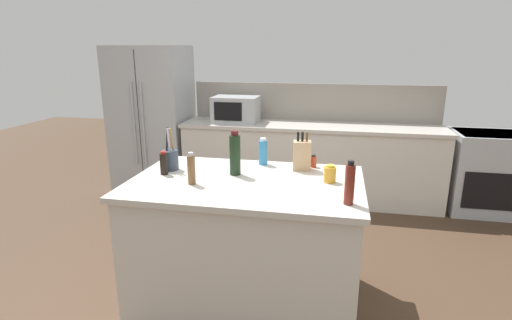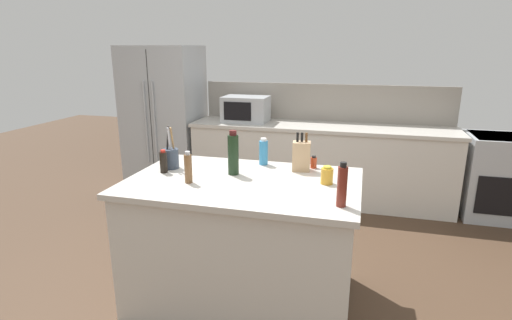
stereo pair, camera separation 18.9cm
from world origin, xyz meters
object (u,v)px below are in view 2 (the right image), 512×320
(range_oven, at_px, (501,177))
(wine_bottle, at_px, (233,154))
(dish_soap_bottle, at_px, (263,152))
(vinegar_bottle, at_px, (342,186))
(utensil_crock, at_px, (171,158))
(microwave, at_px, (246,109))
(pepper_grinder, at_px, (188,168))
(knife_block, at_px, (301,156))
(spice_jar_paprika, at_px, (314,162))
(refrigerator, at_px, (165,118))
(soy_sauce_bottle, at_px, (164,162))
(honey_jar, at_px, (327,176))

(range_oven, bearing_deg, wine_bottle, -138.91)
(wine_bottle, bearing_deg, dish_soap_bottle, 63.58)
(range_oven, bearing_deg, vinegar_bottle, -122.48)
(utensil_crock, distance_m, wine_bottle, 0.51)
(microwave, xyz_separation_m, pepper_grinder, (0.29, -2.35, -0.05))
(knife_block, distance_m, wine_bottle, 0.51)
(spice_jar_paprika, bearing_deg, vinegar_bottle, -70.87)
(dish_soap_bottle, bearing_deg, vinegar_bottle, -48.09)
(refrigerator, xyz_separation_m, vinegar_bottle, (2.47, -2.56, 0.14))
(vinegar_bottle, bearing_deg, pepper_grinder, 171.31)
(refrigerator, xyz_separation_m, wine_bottle, (1.67, -2.14, 0.16))
(soy_sauce_bottle, height_order, honey_jar, soy_sauce_bottle)
(refrigerator, xyz_separation_m, microwave, (1.15, -0.05, 0.17))
(refrigerator, bearing_deg, dish_soap_bottle, -45.18)
(pepper_grinder, bearing_deg, spice_jar_paprika, 36.18)
(vinegar_bottle, distance_m, dish_soap_bottle, 0.97)
(refrigerator, distance_m, spice_jar_paprika, 2.88)
(microwave, relative_size, pepper_grinder, 2.49)
(spice_jar_paprika, relative_size, wine_bottle, 0.30)
(wine_bottle, bearing_deg, pepper_grinder, -131.85)
(range_oven, height_order, microwave, microwave)
(spice_jar_paprika, height_order, dish_soap_bottle, dish_soap_bottle)
(honey_jar, height_order, pepper_grinder, pepper_grinder)
(pepper_grinder, bearing_deg, wine_bottle, 48.15)
(range_oven, xyz_separation_m, dish_soap_bottle, (-2.24, -1.78, 0.57))
(knife_block, height_order, utensil_crock, utensil_crock)
(dish_soap_bottle, bearing_deg, refrigerator, 134.82)
(utensil_crock, xyz_separation_m, vinegar_bottle, (1.30, -0.44, 0.04))
(soy_sauce_bottle, bearing_deg, honey_jar, 2.86)
(microwave, height_order, wine_bottle, wine_bottle)
(pepper_grinder, bearing_deg, refrigerator, 120.97)
(microwave, height_order, knife_block, microwave)
(utensil_crock, relative_size, pepper_grinder, 1.45)
(range_oven, relative_size, wine_bottle, 2.84)
(microwave, xyz_separation_m, soy_sauce_bottle, (0.02, -2.18, -0.08))
(refrigerator, relative_size, range_oven, 2.02)
(soy_sauce_bottle, distance_m, dish_soap_bottle, 0.77)
(honey_jar, xyz_separation_m, wine_bottle, (-0.68, 0.04, 0.10))
(wine_bottle, height_order, dish_soap_bottle, wine_bottle)
(soy_sauce_bottle, height_order, spice_jar_paprika, soy_sauce_bottle)
(vinegar_bottle, bearing_deg, refrigerator, 134.03)
(range_oven, height_order, wine_bottle, wine_bottle)
(spice_jar_paprika, bearing_deg, pepper_grinder, -143.82)
(knife_block, height_order, honey_jar, knife_block)
(spice_jar_paprika, relative_size, pepper_grinder, 0.44)
(utensil_crock, distance_m, honey_jar, 1.19)
(soy_sauce_bottle, distance_m, vinegar_bottle, 1.34)
(soy_sauce_bottle, height_order, vinegar_bottle, vinegar_bottle)
(utensil_crock, relative_size, honey_jar, 2.60)
(range_oven, bearing_deg, microwave, 180.00)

